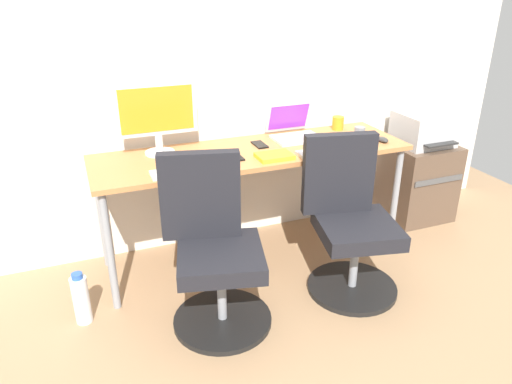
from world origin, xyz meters
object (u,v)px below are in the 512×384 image
at_px(desktop_monitor, 157,114).
at_px(printer, 424,129).
at_px(coffee_mug, 338,123).
at_px(office_chair_left, 214,251).
at_px(office_chair_right, 350,224).
at_px(side_cabinet, 416,180).
at_px(water_bottle_on_floor, 81,299).
at_px(open_laptop, 293,129).

bearing_deg(desktop_monitor, printer, -1.47).
bearing_deg(coffee_mug, office_chair_left, -147.60).
distance_m(office_chair_right, side_cabinet, 1.19).
bearing_deg(printer, water_bottle_on_floor, -170.89).
bearing_deg(office_chair_left, printer, 19.08).
bearing_deg(printer, desktop_monitor, 178.53).
distance_m(office_chair_left, water_bottle_on_floor, 0.78).
xyz_separation_m(side_cabinet, water_bottle_on_floor, (-2.53, -0.41, -0.15)).
relative_size(water_bottle_on_floor, coffee_mug, 3.37).
height_order(office_chair_left, coffee_mug, office_chair_left).
xyz_separation_m(office_chair_right, coffee_mug, (0.32, 0.73, 0.38)).
xyz_separation_m(office_chair_left, open_laptop, (0.78, 0.68, 0.39)).
xyz_separation_m(desktop_monitor, coffee_mug, (1.27, 0.04, -0.20)).
height_order(office_chair_left, water_bottle_on_floor, office_chair_left).
bearing_deg(desktop_monitor, coffee_mug, 1.99).
xyz_separation_m(office_chair_right, water_bottle_on_floor, (-1.52, 0.23, -0.28)).
height_order(office_chair_left, side_cabinet, office_chair_left).
xyz_separation_m(office_chair_right, desktop_monitor, (-0.95, 0.68, 0.58)).
relative_size(printer, coffee_mug, 4.35).
bearing_deg(office_chair_right, side_cabinet, 32.29).
distance_m(water_bottle_on_floor, coffee_mug, 2.02).
distance_m(side_cabinet, coffee_mug, 0.86).
xyz_separation_m(side_cabinet, open_laptop, (-1.05, 0.05, 0.52)).
bearing_deg(open_laptop, desktop_monitor, 179.80).
height_order(open_laptop, coffee_mug, open_laptop).
height_order(side_cabinet, open_laptop, open_laptop).
xyz_separation_m(printer, coffee_mug, (-0.69, 0.09, 0.09)).
bearing_deg(office_chair_left, open_laptop, 41.21).
bearing_deg(open_laptop, coffee_mug, 7.28).
distance_m(printer, desktop_monitor, 1.98).
xyz_separation_m(office_chair_left, printer, (1.83, 0.63, 0.29)).
relative_size(office_chair_right, printer, 2.35).
relative_size(office_chair_right, water_bottle_on_floor, 3.03).
xyz_separation_m(desktop_monitor, open_laptop, (0.90, -0.00, -0.20)).
xyz_separation_m(printer, water_bottle_on_floor, (-2.53, -0.40, -0.56)).
height_order(side_cabinet, coffee_mug, coffee_mug).
bearing_deg(office_chair_left, desktop_monitor, 100.13).
distance_m(side_cabinet, open_laptop, 1.17).
bearing_deg(water_bottle_on_floor, office_chair_right, -8.54).
height_order(side_cabinet, water_bottle_on_floor, side_cabinet).
height_order(side_cabinet, desktop_monitor, desktop_monitor).
bearing_deg(water_bottle_on_floor, office_chair_left, -18.26).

